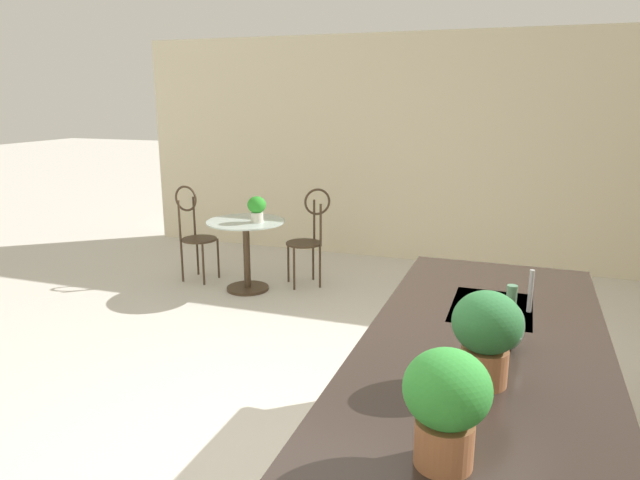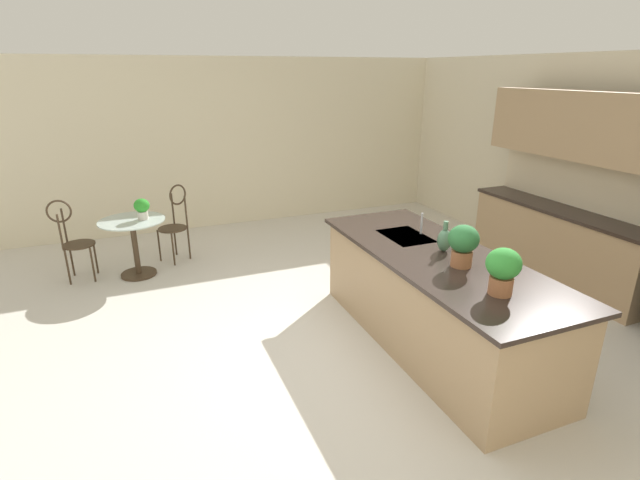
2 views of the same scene
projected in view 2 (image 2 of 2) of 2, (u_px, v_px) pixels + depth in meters
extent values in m
plane|color=beige|center=(338.00, 345.00, 4.59)|extent=(40.00, 40.00, 0.00)
cube|color=beige|center=(632.00, 176.00, 5.43)|extent=(9.00, 0.12, 2.70)
cube|color=beige|center=(233.00, 144.00, 7.85)|extent=(0.12, 7.80, 2.70)
cube|color=tan|center=(434.00, 302.00, 4.48)|extent=(2.70, 0.96, 0.88)
cube|color=#2D231E|center=(438.00, 256.00, 4.32)|extent=(2.80, 1.06, 0.04)
cube|color=#B2B5BA|center=(406.00, 237.00, 4.80)|extent=(0.56, 0.40, 0.03)
cube|color=tan|center=(560.00, 245.00, 5.92)|extent=(2.40, 0.60, 0.88)
cube|color=#2D231E|center=(566.00, 210.00, 5.77)|extent=(2.44, 0.64, 0.04)
cube|color=beige|center=(581.00, 183.00, 5.72)|extent=(2.40, 0.04, 0.60)
cube|color=tan|center=(580.00, 125.00, 5.42)|extent=(2.40, 0.36, 0.76)
cylinder|color=#3D2D1E|center=(139.00, 274.00, 6.15)|extent=(0.44, 0.44, 0.03)
cylinder|color=#3D2D1E|center=(135.00, 247.00, 6.03)|extent=(0.07, 0.07, 0.69)
cylinder|color=#B2C6C1|center=(132.00, 221.00, 5.91)|extent=(0.80, 0.80, 0.01)
cylinder|color=#3D2D1E|center=(173.00, 250.00, 6.38)|extent=(0.03, 0.03, 0.45)
cylinder|color=#3D2D1E|center=(159.00, 246.00, 6.52)|extent=(0.03, 0.03, 0.45)
cylinder|color=#3D2D1E|center=(189.00, 244.00, 6.60)|extent=(0.03, 0.03, 0.45)
cylinder|color=#3D2D1E|center=(175.00, 240.00, 6.74)|extent=(0.03, 0.03, 0.45)
cylinder|color=#3D2D1E|center=(172.00, 228.00, 6.48)|extent=(0.53, 0.53, 0.02)
cylinder|color=#3D2D1E|center=(186.00, 212.00, 6.46)|extent=(0.03, 0.03, 0.45)
cylinder|color=#3D2D1E|center=(173.00, 209.00, 6.60)|extent=(0.03, 0.03, 0.45)
torus|color=#3D2D1E|center=(178.00, 195.00, 6.45)|extent=(0.18, 0.25, 0.28)
cylinder|color=#3D2D1E|center=(96.00, 257.00, 6.13)|extent=(0.03, 0.03, 0.45)
cylinder|color=#3D2D1E|center=(93.00, 265.00, 5.88)|extent=(0.03, 0.03, 0.45)
cylinder|color=#3D2D1E|center=(72.00, 259.00, 6.05)|extent=(0.03, 0.03, 0.45)
cylinder|color=#3D2D1E|center=(68.00, 268.00, 5.80)|extent=(0.03, 0.03, 0.45)
cylinder|color=#3D2D1E|center=(79.00, 245.00, 5.89)|extent=(0.41, 0.41, 0.02)
cylinder|color=#3D2D1E|center=(64.00, 226.00, 5.89)|extent=(0.03, 0.03, 0.45)
cylinder|color=#3D2D1E|center=(60.00, 232.00, 5.66)|extent=(0.03, 0.03, 0.45)
torus|color=#3D2D1E|center=(59.00, 211.00, 5.70)|extent=(0.05, 0.29, 0.28)
cylinder|color=#B2B5BA|center=(422.00, 223.00, 4.82)|extent=(0.02, 0.02, 0.22)
cylinder|color=beige|center=(143.00, 215.00, 5.92)|extent=(0.13, 0.13, 0.10)
ellipsoid|color=green|center=(142.00, 205.00, 5.88)|extent=(0.19, 0.19, 0.17)
cylinder|color=#9E603D|center=(462.00, 258.00, 4.04)|extent=(0.18, 0.18, 0.14)
ellipsoid|color=#2C6E39|center=(464.00, 239.00, 3.98)|extent=(0.26, 0.26, 0.23)
cylinder|color=#9E603D|center=(501.00, 285.00, 3.53)|extent=(0.17, 0.17, 0.14)
ellipsoid|color=green|center=(504.00, 264.00, 3.48)|extent=(0.26, 0.26, 0.23)
ellipsoid|color=#4C7A5B|center=(444.00, 240.00, 4.36)|extent=(0.13, 0.13, 0.21)
cylinder|color=#4C7A5B|center=(446.00, 226.00, 4.31)|extent=(0.04, 0.04, 0.08)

